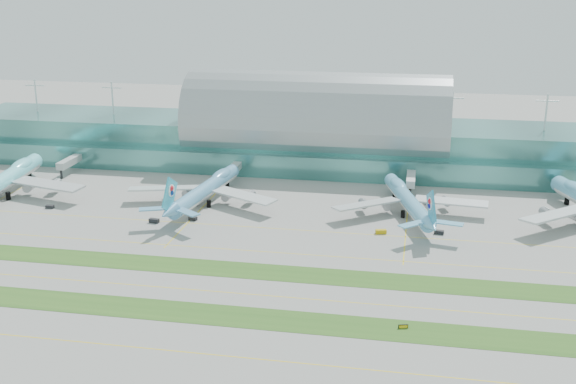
% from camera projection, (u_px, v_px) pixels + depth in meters
% --- Properties ---
extents(ground, '(700.00, 700.00, 0.00)m').
position_uv_depth(ground, '(255.00, 274.00, 215.93)').
color(ground, gray).
rests_on(ground, ground).
extents(terminal, '(340.00, 69.10, 36.00)m').
position_uv_depth(terminal, '(317.00, 135.00, 332.72)').
color(terminal, '#3D7A75').
rests_on(terminal, ground).
extents(grass_strip_near, '(420.00, 12.00, 0.08)m').
position_uv_depth(grass_strip_near, '(231.00, 316.00, 189.61)').
color(grass_strip_near, '#2D591E').
rests_on(grass_strip_near, ground).
extents(grass_strip_far, '(420.00, 12.00, 0.08)m').
position_uv_depth(grass_strip_far, '(256.00, 271.00, 217.80)').
color(grass_strip_far, '#2D591E').
rests_on(grass_strip_far, ground).
extents(taxiline_a, '(420.00, 0.35, 0.01)m').
position_uv_depth(taxiline_a, '(209.00, 354.00, 170.84)').
color(taxiline_a, yellow).
rests_on(taxiline_a, ground).
extents(taxiline_b, '(420.00, 0.35, 0.01)m').
position_uv_depth(taxiline_b, '(243.00, 294.00, 202.78)').
color(taxiline_b, yellow).
rests_on(taxiline_b, ground).
extents(taxiline_c, '(420.00, 0.35, 0.01)m').
position_uv_depth(taxiline_c, '(267.00, 252.00, 232.84)').
color(taxiline_c, yellow).
rests_on(taxiline_c, ground).
extents(taxiline_d, '(420.00, 0.35, 0.01)m').
position_uv_depth(taxiline_d, '(280.00, 229.00, 253.50)').
color(taxiline_d, yellow).
rests_on(taxiline_d, ground).
extents(airliner_a, '(69.40, 79.34, 21.85)m').
position_uv_depth(airliner_a, '(4.00, 180.00, 288.10)').
color(airliner_a, '#71ECF9').
rests_on(airliner_a, ground).
extents(airliner_b, '(61.14, 69.84, 19.23)m').
position_uv_depth(airliner_b, '(206.00, 189.00, 279.49)').
color(airliner_b, '#5C9FCB').
rests_on(airliner_b, ground).
extents(airliner_c, '(56.71, 65.63, 18.41)m').
position_uv_depth(airliner_c, '(408.00, 199.00, 267.28)').
color(airliner_c, '#63B3DB').
rests_on(airliner_c, ground).
extents(gse_b, '(3.16, 1.69, 1.19)m').
position_uv_depth(gse_b, '(50.00, 207.00, 275.18)').
color(gse_b, black).
rests_on(gse_b, ground).
extents(gse_c, '(3.77, 2.11, 1.51)m').
position_uv_depth(gse_c, '(154.00, 221.00, 259.44)').
color(gse_c, black).
rests_on(gse_c, ground).
extents(gse_d, '(3.25, 2.25, 1.33)m').
position_uv_depth(gse_d, '(193.00, 219.00, 261.88)').
color(gse_d, black).
rests_on(gse_d, ground).
extents(gse_e, '(3.97, 2.48, 1.44)m').
position_uv_depth(gse_e, '(381.00, 232.00, 248.74)').
color(gse_e, '#C09C0B').
rests_on(gse_e, ground).
extents(gse_f, '(3.43, 1.95, 1.35)m').
position_uv_depth(gse_f, '(439.00, 232.00, 248.30)').
color(gse_f, black).
rests_on(gse_f, ground).
extents(taxiway_sign_east, '(2.52, 0.93, 1.08)m').
position_uv_depth(taxiway_sign_east, '(403.00, 327.00, 182.99)').
color(taxiway_sign_east, black).
rests_on(taxiway_sign_east, ground).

